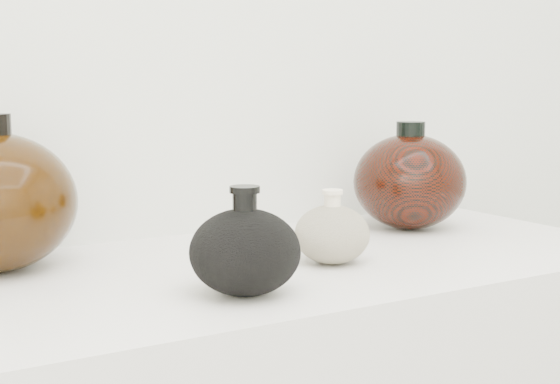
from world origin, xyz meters
TOP-DOWN VIEW (x-y plane):
  - black_gourd_vase at (-0.08, 0.82)m, footprint 0.14×0.14m
  - cream_gourd_vase at (0.10, 0.90)m, footprint 0.13×0.13m
  - right_round_pot at (0.37, 1.05)m, footprint 0.23×0.23m

SIDE VIEW (x-z plane):
  - cream_gourd_vase at x=0.10m, z-range 0.89..1.00m
  - black_gourd_vase at x=-0.08m, z-range 0.89..1.02m
  - right_round_pot at x=0.37m, z-range 0.89..1.08m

